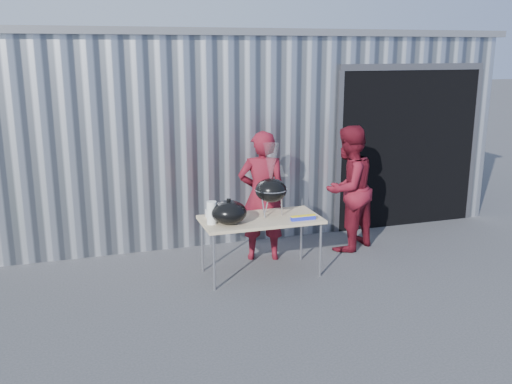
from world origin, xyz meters
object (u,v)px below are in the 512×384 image
object	(u,v)px
folding_table	(261,221)
person_cook	(262,196)
kettle_grill	(271,183)
person_bystander	(348,188)

from	to	relation	value
folding_table	person_cook	world-z (taller)	person_cook
kettle_grill	person_bystander	distance (m)	1.43
person_bystander	person_cook	bearing A→B (deg)	-27.54
person_cook	person_bystander	bearing A→B (deg)	-164.73
kettle_grill	folding_table	bearing A→B (deg)	-154.20
folding_table	person_cook	distance (m)	0.60
folding_table	kettle_grill	xyz separation A→B (m)	(0.16, 0.08, 0.47)
person_bystander	kettle_grill	bearing A→B (deg)	-8.39
folding_table	kettle_grill	distance (m)	0.50
kettle_grill	person_cook	distance (m)	0.54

